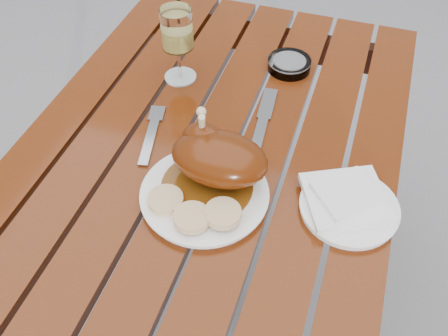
{
  "coord_description": "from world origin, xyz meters",
  "views": [
    {
      "loc": [
        0.27,
        -0.72,
        1.51
      ],
      "look_at": [
        0.06,
        -0.08,
        0.78
      ],
      "focal_mm": 40.0,
      "sensor_mm": 36.0,
      "label": 1
    }
  ],
  "objects_px": {
    "wine_glass": "(178,46)",
    "ashtray": "(289,64)",
    "dinner_plate": "(205,195)",
    "table": "(212,243)",
    "side_plate": "(349,208)"
  },
  "relations": [
    {
      "from": "dinner_plate",
      "to": "ashtray",
      "type": "relative_size",
      "value": 2.32
    },
    {
      "from": "dinner_plate",
      "to": "ashtray",
      "type": "bearing_deg",
      "value": 82.64
    },
    {
      "from": "table",
      "to": "side_plate",
      "type": "bearing_deg",
      "value": -15.21
    },
    {
      "from": "table",
      "to": "wine_glass",
      "type": "distance_m",
      "value": 0.53
    },
    {
      "from": "wine_glass",
      "to": "side_plate",
      "type": "distance_m",
      "value": 0.55
    },
    {
      "from": "table",
      "to": "dinner_plate",
      "type": "height_order",
      "value": "dinner_plate"
    },
    {
      "from": "wine_glass",
      "to": "dinner_plate",
      "type": "bearing_deg",
      "value": -61.37
    },
    {
      "from": "table",
      "to": "side_plate",
      "type": "distance_m",
      "value": 0.5
    },
    {
      "from": "table",
      "to": "wine_glass",
      "type": "bearing_deg",
      "value": 125.8
    },
    {
      "from": "table",
      "to": "dinner_plate",
      "type": "relative_size",
      "value": 4.76
    },
    {
      "from": "table",
      "to": "side_plate",
      "type": "xyz_separation_m",
      "value": [
        0.31,
        -0.09,
        0.38
      ]
    },
    {
      "from": "dinner_plate",
      "to": "wine_glass",
      "type": "distance_m",
      "value": 0.4
    },
    {
      "from": "wine_glass",
      "to": "ashtray",
      "type": "height_order",
      "value": "wine_glass"
    },
    {
      "from": "dinner_plate",
      "to": "wine_glass",
      "type": "xyz_separation_m",
      "value": [
        -0.19,
        0.34,
        0.08
      ]
    },
    {
      "from": "dinner_plate",
      "to": "side_plate",
      "type": "relative_size",
      "value": 1.33
    }
  ]
}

